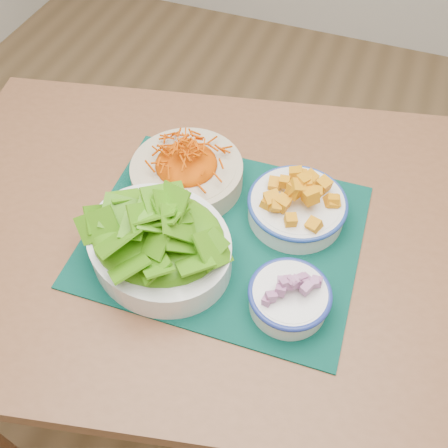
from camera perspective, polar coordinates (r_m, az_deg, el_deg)
name	(u,v)px	position (r m, az deg, el deg)	size (l,w,h in m)	color
ground	(222,380)	(1.60, -0.20, -17.38)	(4.00, 4.00, 0.00)	olive
table	(222,257)	(1.03, -0.25, -3.82)	(1.31, 1.01, 0.75)	brown
placemat	(224,234)	(0.93, 0.00, -1.21)	(0.50, 0.41, 0.00)	black
carrot_bowl	(187,168)	(0.98, -4.29, 6.37)	(0.27, 0.27, 0.09)	#C4B392
squash_bowl	(298,202)	(0.94, 8.40, 2.47)	(0.23, 0.23, 0.09)	white
lettuce_bowl	(158,237)	(0.86, -7.54, -1.48)	(0.34, 0.32, 0.13)	white
onion_bowl	(290,295)	(0.83, 7.50, -8.10)	(0.17, 0.17, 0.07)	white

